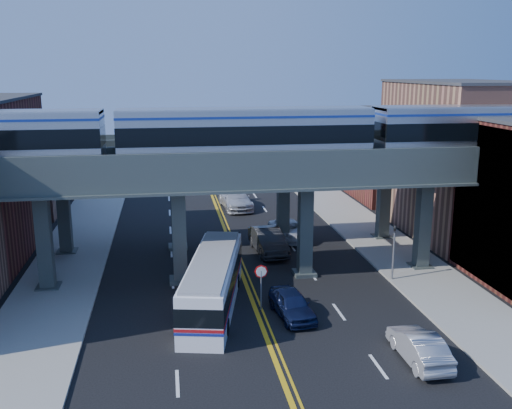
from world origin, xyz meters
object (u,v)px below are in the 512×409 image
car_lane_c (290,230)px  traffic_signal (394,247)px  stop_sign (261,280)px  transit_bus (213,283)px  car_parked_curb (419,346)px  transit_train (245,134)px  car_lane_d (235,199)px  car_lane_b (268,241)px  car_lane_a (292,304)px

car_lane_c → traffic_signal: bearing=-73.8°
stop_sign → transit_bus: transit_bus is taller
car_parked_curb → stop_sign: bearing=-47.7°
transit_bus → car_parked_curb: 11.61m
transit_train → transit_bus: 9.25m
transit_train → stop_sign: size_ratio=17.92×
traffic_signal → car_lane_c: size_ratio=0.81×
stop_sign → transit_train: bearing=91.6°
traffic_signal → car_lane_d: size_ratio=0.65×
stop_sign → traffic_signal: traffic_signal is taller
traffic_signal → car_lane_b: 9.74m
stop_sign → car_lane_d: (1.50, 23.87, -0.85)m
car_lane_b → car_lane_d: car_lane_d is taller
transit_train → car_parked_curb: 15.87m
traffic_signal → stop_sign: bearing=-161.4°
transit_bus → car_lane_d: transit_bus is taller
car_lane_a → car_lane_b: (0.68, 11.07, 0.17)m
transit_train → car_parked_curb: bearing=-61.7°
transit_train → car_lane_d: transit_train is taller
transit_train → car_lane_d: 20.71m
stop_sign → car_lane_b: stop_sign is taller
traffic_signal → car_parked_curb: bearing=-105.4°
traffic_signal → car_lane_a: traffic_signal is taller
stop_sign → car_parked_curb: stop_sign is taller
transit_train → traffic_signal: 11.58m
car_lane_d → transit_train: bearing=-99.6°
stop_sign → car_parked_curb: (6.20, -6.77, -1.05)m
stop_sign → car_parked_curb: bearing=-47.5°
transit_bus → car_lane_c: 14.20m
traffic_signal → car_lane_a: bearing=-150.7°
stop_sign → car_lane_d: stop_sign is taller
car_lane_b → car_lane_c: 3.90m
traffic_signal → transit_bus: (-11.50, -2.24, -0.88)m
stop_sign → car_lane_a: bearing=-37.5°
car_lane_a → car_lane_d: car_lane_d is taller
transit_bus → car_lane_b: bearing=-15.6°
car_lane_a → stop_sign: bearing=135.2°
traffic_signal → car_lane_d: 22.19m
transit_train → car_lane_a: (1.64, -6.15, -8.55)m
traffic_signal → transit_train: bearing=167.5°
transit_train → car_lane_c: 12.63m
car_parked_curb → car_lane_d: bearing=-81.5°
transit_train → car_lane_b: bearing=64.7°
car_lane_a → traffic_signal: bearing=22.1°
stop_sign → transit_bus: (-2.60, 0.76, -0.33)m
car_lane_a → car_lane_b: size_ratio=0.78×
transit_train → traffic_signal: (9.04, -2.00, -6.96)m
car_parked_curb → car_lane_b: bearing=-76.6°
traffic_signal → car_lane_b: size_ratio=0.76×
car_lane_a → car_lane_c: car_lane_a is taller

